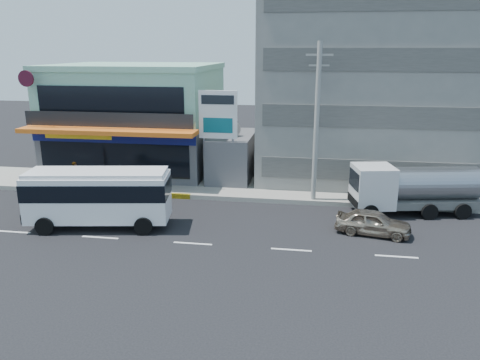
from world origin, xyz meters
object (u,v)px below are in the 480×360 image
(utility_pole_near, at_px, (316,123))
(motorcycle_rider, at_px, (77,184))
(shop_building, at_px, (138,121))
(minibus, at_px, (98,194))
(tanker_truck, at_px, (411,188))
(sedan, at_px, (373,222))
(billboard, at_px, (218,120))
(concrete_building, at_px, (372,84))
(satellite_dish, at_px, (230,136))

(utility_pole_near, distance_m, motorcycle_rider, 16.32)
(shop_building, bearing_deg, motorcycle_rider, -103.18)
(minibus, distance_m, motorcycle_rider, 6.68)
(minibus, height_order, tanker_truck, minibus)
(sedan, relative_size, tanker_truck, 0.50)
(minibus, bearing_deg, shop_building, 100.75)
(shop_building, relative_size, utility_pole_near, 1.24)
(billboard, relative_size, utility_pole_near, 0.69)
(billboard, relative_size, minibus, 0.87)
(billboard, distance_m, minibus, 9.73)
(concrete_building, bearing_deg, motorcycle_rider, -157.10)
(minibus, xyz_separation_m, sedan, (14.81, 1.22, -1.25))
(minibus, bearing_deg, motorcycle_rider, 128.12)
(tanker_truck, bearing_deg, satellite_dish, 158.67)
(motorcycle_rider, bearing_deg, billboard, 15.33)
(utility_pole_near, bearing_deg, tanker_truck, -9.60)
(shop_building, height_order, minibus, shop_building)
(satellite_dish, relative_size, tanker_truck, 0.19)
(satellite_dish, distance_m, motorcycle_rider, 10.99)
(shop_building, distance_m, tanker_truck, 21.21)
(utility_pole_near, xyz_separation_m, sedan, (3.17, -4.68, -4.48))
(satellite_dish, bearing_deg, concrete_building, 21.80)
(tanker_truck, bearing_deg, billboard, 167.23)
(sedan, bearing_deg, satellite_dish, 59.32)
(billboard, height_order, motorcycle_rider, billboard)
(concrete_building, distance_m, satellite_dish, 11.30)
(minibus, height_order, sedan, minibus)
(concrete_building, relative_size, tanker_truck, 2.06)
(shop_building, distance_m, satellite_dish, 8.54)
(concrete_building, relative_size, sedan, 4.10)
(motorcycle_rider, bearing_deg, sedan, -11.83)
(sedan, bearing_deg, motorcycle_rider, 89.55)
(minibus, height_order, motorcycle_rider, minibus)
(satellite_dish, height_order, sedan, satellite_dish)
(shop_building, height_order, sedan, shop_building)
(utility_pole_near, height_order, tanker_truck, utility_pole_near)
(satellite_dish, height_order, billboard, billboard)
(shop_building, relative_size, tanker_truck, 1.60)
(concrete_building, relative_size, billboard, 2.32)
(billboard, xyz_separation_m, motorcycle_rider, (-9.20, -2.52, -4.16))
(minibus, distance_m, sedan, 14.91)
(sedan, distance_m, tanker_truck, 4.58)
(sedan, bearing_deg, billboard, 67.58)
(tanker_truck, bearing_deg, shop_building, 159.13)
(concrete_building, distance_m, tanker_truck, 10.27)
(minibus, bearing_deg, satellite_dish, 59.31)
(satellite_dish, xyz_separation_m, motorcycle_rider, (-9.70, -4.32, -2.81))
(shop_building, distance_m, billboard, 8.92)
(utility_pole_near, relative_size, motorcycle_rider, 4.32)
(utility_pole_near, distance_m, sedan, 7.21)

